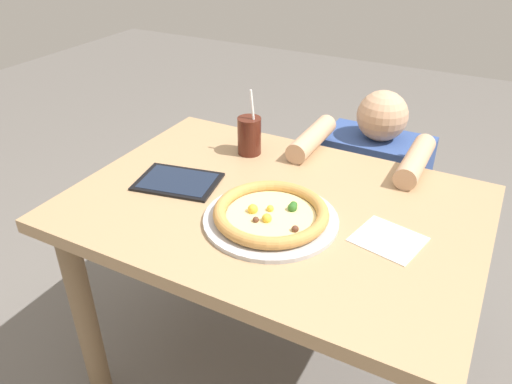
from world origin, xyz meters
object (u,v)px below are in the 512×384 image
pizza_near (271,215)px  tablet (178,182)px  drink_cup_colored (249,136)px  diner_seated (368,213)px

pizza_near → tablet: size_ratio=1.34×
pizza_near → drink_cup_colored: bearing=126.7°
drink_cup_colored → diner_seated: bearing=46.1°
drink_cup_colored → diner_seated: size_ratio=0.24×
tablet → pizza_near: bearing=-8.6°
tablet → diner_seated: diner_seated is taller
pizza_near → drink_cup_colored: (-0.25, 0.33, 0.04)m
drink_cup_colored → diner_seated: drink_cup_colored is taller
pizza_near → tablet: pizza_near is taller
tablet → drink_cup_colored: bearing=71.5°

